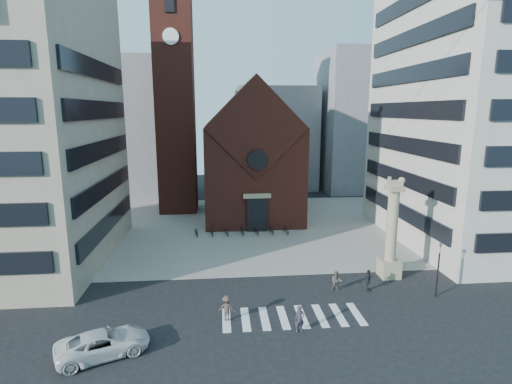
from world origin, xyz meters
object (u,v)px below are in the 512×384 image
Objects in this scene: pedestrian_0 at (300,319)px; traffic_light at (438,269)px; white_car at (103,343)px; lion_column at (391,238)px; pedestrian_2 at (368,280)px; pedestrian_1 at (336,281)px; scooter_0 at (197,232)px.

traffic_light is at bearing 13.07° from pedestrian_0.
pedestrian_0 is (11.84, 1.42, 0.14)m from white_car.
lion_column is at bearing -89.25° from white_car.
traffic_light is 12.06m from pedestrian_0.
white_car is 2.97× the size of pedestrian_2.
pedestrian_1 is (-7.29, 1.71, -1.46)m from traffic_light.
pedestrian_1 is at bearing 106.38° from pedestrian_2.
traffic_light is 23.82m from white_car.
lion_column is 1.66× the size of white_car.
lion_column is at bearing -46.71° from scooter_0.
lion_column is 4.62m from traffic_light.
white_car is 22.42m from scooter_0.
lion_column is 4.77× the size of scooter_0.
lion_column is 5.01× the size of pedestrian_0.
pedestrian_2 is (-4.81, 1.47, -1.41)m from traffic_light.
white_car is 17.35m from pedestrian_1.
white_car is at bearing -156.42° from lion_column.
pedestrian_2 is 0.97× the size of scooter_0.
traffic_light reaches higher than pedestrian_2.
lion_column is 2.02× the size of traffic_light.
scooter_0 is at bearing 64.86° from pedestrian_2.
white_car is at bearing 132.16° from pedestrian_2.
pedestrian_2 is (18.37, 6.72, 0.15)m from white_car.
scooter_0 is at bearing 143.05° from lion_column.
scooter_0 is (-16.99, 12.77, -2.93)m from lion_column.
pedestrian_2 is at bearing -138.05° from lion_column.
pedestrian_2 is at bearing 16.96° from pedestrian_1.
lion_column is at bearing 46.02° from pedestrian_1.
pedestrian_1 is at bearing 48.21° from pedestrian_0.
lion_column is 12.47m from pedestrian_0.
pedestrian_0 is at bearing -103.55° from pedestrian_1.
pedestrian_0 is 0.95× the size of scooter_0.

